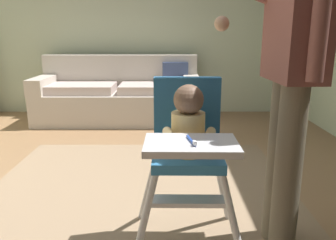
# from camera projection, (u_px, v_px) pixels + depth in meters

# --- Properties ---
(ground) EXTENTS (6.07, 7.05, 0.10)m
(ground) POSITION_uv_depth(u_px,v_px,m) (123.00, 202.00, 2.48)
(ground) COLOR #966F4B
(wall_far) EXTENTS (5.27, 0.06, 2.57)m
(wall_far) POSITION_uv_depth(u_px,v_px,m) (145.00, 23.00, 4.81)
(wall_far) COLOR beige
(wall_far) RESTS_ON ground
(area_rug) EXTENTS (2.29, 2.41, 0.01)m
(area_rug) POSITION_uv_depth(u_px,v_px,m) (138.00, 199.00, 2.41)
(area_rug) COLOR #967B5E
(area_rug) RESTS_ON ground
(couch) EXTENTS (2.13, 0.86, 0.86)m
(couch) POSITION_uv_depth(u_px,v_px,m) (119.00, 96.00, 4.55)
(couch) COLOR beige
(couch) RESTS_ON ground
(high_chair) EXTENTS (0.62, 0.73, 0.92)m
(high_chair) POSITION_uv_depth(u_px,v_px,m) (187.00, 137.00, 1.74)
(high_chair) COLOR silver
(high_chair) RESTS_ON ground
(adult_standing) EXTENTS (0.52, 0.49, 1.68)m
(adult_standing) POSITION_uv_depth(u_px,v_px,m) (290.00, 73.00, 1.68)
(adult_standing) COLOR #6B604D
(adult_standing) RESTS_ON ground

